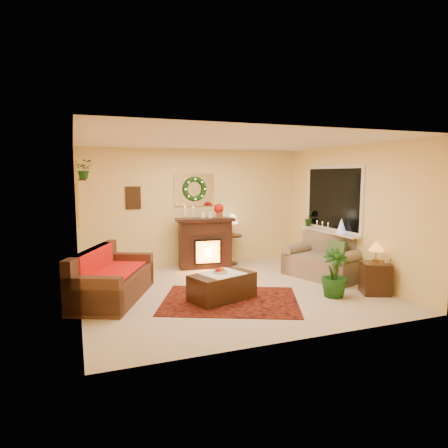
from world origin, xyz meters
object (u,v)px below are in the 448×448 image
object	(u,v)px
loveseat	(323,257)
side_table_round	(230,250)
sofa	(114,273)
fireplace	(205,243)
end_table_square	(375,278)
coffee_table	(222,287)

from	to	relation	value
loveseat	side_table_round	bearing A→B (deg)	106.73
sofa	loveseat	bearing A→B (deg)	23.91
fireplace	end_table_square	distance (m)	3.59
fireplace	coffee_table	distance (m)	2.33
sofa	end_table_square	xyz separation A→B (m)	(4.23, -1.30, -0.16)
fireplace	loveseat	xyz separation A→B (m)	(1.94, -1.63, -0.13)
fireplace	end_table_square	size ratio (longest dim) A/B	2.07
side_table_round	coffee_table	size ratio (longest dim) A/B	0.66
fireplace	end_table_square	bearing A→B (deg)	-47.57
loveseat	end_table_square	bearing A→B (deg)	-100.52
end_table_square	coffee_table	world-z (taller)	end_table_square
loveseat	end_table_square	distance (m)	1.27
coffee_table	end_table_square	bearing A→B (deg)	-32.41
sofa	end_table_square	bearing A→B (deg)	7.58
loveseat	side_table_round	xyz separation A→B (m)	(-1.29, 1.75, -0.09)
sofa	coffee_table	bearing A→B (deg)	1.79
end_table_square	coffee_table	xyz separation A→B (m)	(-2.58, 0.61, -0.06)
end_table_square	side_table_round	bearing A→B (deg)	116.43
fireplace	side_table_round	world-z (taller)	fireplace
sofa	fireplace	world-z (taller)	fireplace
fireplace	side_table_round	size ratio (longest dim) A/B	1.64
sofa	end_table_square	size ratio (longest dim) A/B	3.55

